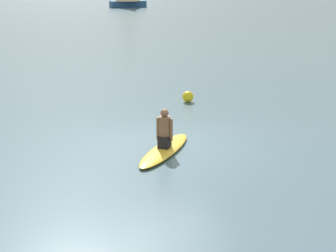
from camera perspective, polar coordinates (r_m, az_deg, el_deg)
ground_plane at (r=14.80m, az=0.56°, el=-1.94°), size 400.00×400.00×0.00m
surfboard at (r=14.24m, az=-0.34°, el=-2.36°), size 2.41×2.69×0.13m
person_paddler at (r=14.09m, az=-0.34°, el=-0.41°), size 0.41×0.41×0.97m
buoy_marker at (r=19.64m, az=1.97°, el=2.90°), size 0.38×0.38×0.38m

